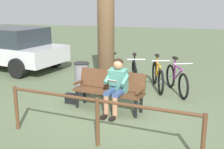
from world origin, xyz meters
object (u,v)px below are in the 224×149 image
at_px(litter_bin, 82,79).
at_px(parked_car, 9,47).
at_px(bicycle_red, 135,75).
at_px(bicycle_blue, 176,80).
at_px(tree_trunk, 106,13).
at_px(bicycle_black, 158,76).
at_px(person_reading, 116,84).
at_px(bench, 110,87).
at_px(handbag, 71,99).
at_px(bicycle_orange, 111,74).

height_order(litter_bin, parked_car, parked_car).
distance_m(bicycle_red, parked_car, 4.96).
xyz_separation_m(litter_bin, bicycle_blue, (-2.33, -0.88, -0.08)).
distance_m(tree_trunk, bicycle_black, 2.29).
relative_size(person_reading, bicycle_red, 0.73).
height_order(bench, bicycle_red, bicycle_red).
bearing_deg(litter_bin, bicycle_black, -148.31).
bearing_deg(bicycle_blue, bench, -63.12).
bearing_deg(tree_trunk, person_reading, 116.51).
bearing_deg(litter_bin, bicycle_red, -135.79).
bearing_deg(tree_trunk, bicycle_red, -123.59).
xyz_separation_m(handbag, bicycle_blue, (-2.35, -1.53, 0.24)).
relative_size(bench, bicycle_black, 1.02).
distance_m(handbag, bicycle_red, 2.13).
height_order(bench, handbag, bench).
relative_size(bicycle_black, parked_car, 0.36).
xyz_separation_m(bicycle_black, bicycle_orange, (1.31, 0.08, 0.00)).
distance_m(person_reading, handbag, 1.34).
distance_m(bicycle_blue, bicycle_black, 0.58).
bearing_deg(bicycle_red, litter_bin, -61.36).
bearing_deg(bench, bicycle_red, -86.10).
xyz_separation_m(litter_bin, bicycle_black, (-1.80, -1.11, -0.08)).
height_order(litter_bin, bicycle_blue, bicycle_blue).
bearing_deg(bench, bicycle_orange, -65.17).
xyz_separation_m(bench, litter_bin, (0.96, -0.74, -0.07)).
distance_m(bench, parked_car, 5.50).
relative_size(bicycle_blue, bicycle_red, 0.96).
bearing_deg(bicycle_red, tree_trunk, -49.17).
xyz_separation_m(bench, person_reading, (-0.21, 0.20, 0.16)).
bearing_deg(handbag, litter_bin, -92.10).
relative_size(tree_trunk, bicycle_blue, 2.67).
height_order(bicycle_red, bicycle_orange, same).
relative_size(bench, handbag, 5.53).
height_order(person_reading, handbag, person_reading).
height_order(person_reading, parked_car, parked_car).
relative_size(handbag, parked_car, 0.07).
bearing_deg(bicycle_orange, bicycle_red, 103.52).
xyz_separation_m(tree_trunk, bicycle_black, (-1.22, -0.86, -1.74)).
xyz_separation_m(litter_bin, parked_car, (3.67, -2.22, 0.34)).
distance_m(litter_bin, bicycle_orange, 1.14).
xyz_separation_m(handbag, parked_car, (3.64, -2.87, 0.65)).
xyz_separation_m(bicycle_blue, bicycle_orange, (1.84, -0.15, 0.00)).
distance_m(bicycle_black, bicycle_red, 0.65).
height_order(bicycle_blue, bicycle_red, same).
bearing_deg(parked_car, bicycle_black, -179.29).
bearing_deg(bicycle_orange, bench, 21.09).
height_order(handbag, bicycle_blue, bicycle_blue).
relative_size(person_reading, litter_bin, 1.38).
distance_m(handbag, litter_bin, 0.72).
xyz_separation_m(tree_trunk, bicycle_blue, (-1.75, -0.63, -1.74)).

